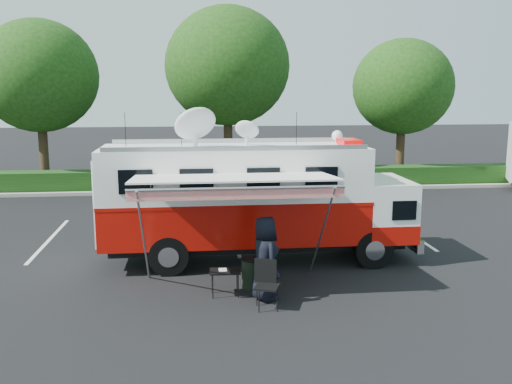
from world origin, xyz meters
TOP-DOWN VIEW (x-y plane):
  - ground_plane at (0.00, 0.00)m, footprint 120.00×120.00m
  - back_border at (1.14, 12.90)m, footprint 60.00×6.14m
  - stall_lines at (-0.50, 3.00)m, footprint 24.12×5.50m
  - command_truck at (-0.08, -0.00)m, footprint 8.76×2.41m
  - awning at (-0.86, -2.50)m, footprint 4.78×2.48m
  - person at (-0.19, -3.07)m, footprint 0.90×1.11m
  - folding_table at (-1.11, -2.72)m, footprint 0.74×0.53m
  - folding_chair at (-0.22, -3.53)m, footprint 0.65×0.68m
  - trash_bin at (-0.44, -2.29)m, footprint 0.51×0.51m

SIDE VIEW (x-z plane):
  - ground_plane at x=0.00m, z-range 0.00..0.00m
  - person at x=-0.19m, z-range -0.99..0.99m
  - stall_lines at x=-0.50m, z-range 0.00..0.01m
  - trash_bin at x=-0.44m, z-range 0.00..0.76m
  - folding_table at x=-1.11m, z-range 0.26..0.88m
  - folding_chair at x=-0.22m, z-range 0.10..1.18m
  - command_truck at x=-0.08m, z-range -0.30..3.90m
  - awning at x=-0.86m, z-range 1.26..4.15m
  - back_border at x=1.14m, z-range 0.57..9.44m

